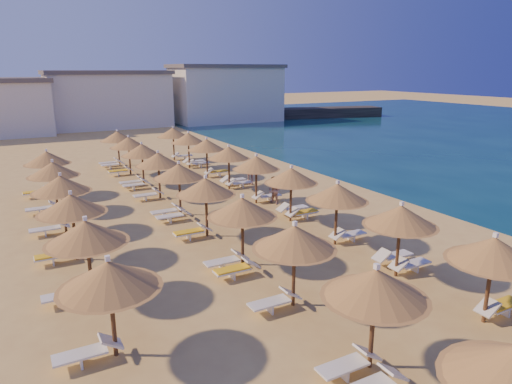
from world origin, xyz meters
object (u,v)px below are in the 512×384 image
jetty (290,113)px  parasol_row_east (273,170)px  beachgoer_c (250,171)px  beachgoer_b (274,190)px  parasol_row_west (191,179)px

jetty → parasol_row_east: parasol_row_east is taller
beachgoer_c → beachgoer_b: bearing=-63.6°
parasol_row_east → beachgoer_c: (1.77, 5.96, -1.43)m
parasol_row_east → beachgoer_c: parasol_row_east is taller
parasol_row_west → beachgoer_c: (6.32, 5.96, -1.43)m
jetty → parasol_row_east: (-27.13, -40.67, 1.56)m
parasol_row_east → beachgoer_c: 6.38m
parasol_row_west → beachgoer_c: bearing=43.3°
parasol_row_west → beachgoer_c: 8.80m
parasol_row_east → beachgoer_b: size_ratio=22.33×
parasol_row_west → jetty: bearing=52.1°
jetty → parasol_row_west: bearing=-114.8°
parasol_row_west → beachgoer_b: parasol_row_west is taller
parasol_row_east → parasol_row_west: same height
beachgoer_c → parasol_row_west: bearing=-99.1°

